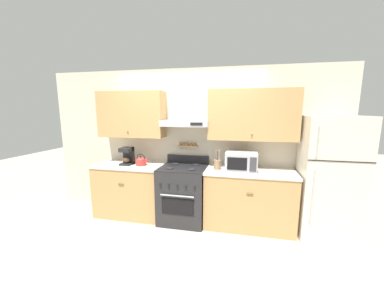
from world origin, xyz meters
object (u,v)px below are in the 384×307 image
object	(u,v)px
stove_range	(183,194)
refrigerator	(329,178)
tea_kettle	(141,161)
microwave	(241,161)
coffee_maker	(127,156)
utensil_crock	(217,164)

from	to	relation	value
stove_range	refrigerator	size ratio (longest dim) A/B	0.60
stove_range	tea_kettle	size ratio (longest dim) A/B	4.75
stove_range	refrigerator	xyz separation A→B (m)	(2.19, -0.00, 0.42)
microwave	tea_kettle	bearing A→B (deg)	-179.39
coffee_maker	utensil_crock	world-z (taller)	utensil_crock
tea_kettle	utensil_crock	size ratio (longest dim) A/B	0.73
coffee_maker	utensil_crock	bearing A→B (deg)	-1.04
stove_range	microwave	bearing A→B (deg)	1.50
tea_kettle	microwave	xyz separation A→B (m)	(1.68, 0.02, 0.07)
coffee_maker	microwave	world-z (taller)	coffee_maker
microwave	utensil_crock	size ratio (longest dim) A/B	1.56
stove_range	microwave	xyz separation A→B (m)	(0.93, 0.02, 0.60)
stove_range	utensil_crock	distance (m)	0.78
stove_range	coffee_maker	size ratio (longest dim) A/B	3.58
tea_kettle	coffee_maker	bearing A→B (deg)	173.79
stove_range	utensil_crock	bearing A→B (deg)	0.68
stove_range	microwave	world-z (taller)	microwave
microwave	utensil_crock	xyz separation A→B (m)	(-0.37, -0.02, -0.06)
coffee_maker	refrigerator	bearing A→B (deg)	-0.69
refrigerator	microwave	xyz separation A→B (m)	(-1.26, 0.03, 0.18)
refrigerator	microwave	world-z (taller)	refrigerator
refrigerator	stove_range	bearing A→B (deg)	179.92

